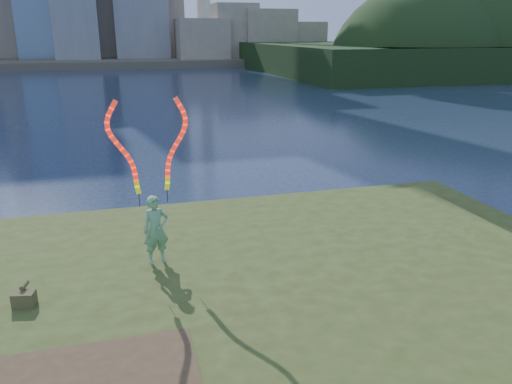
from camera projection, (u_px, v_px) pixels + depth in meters
name	position (u px, v px, depth m)	size (l,w,h in m)	color
ground	(207.00, 313.00, 10.62)	(320.00, 320.00, 0.00)	#18253E
grassy_knoll	(230.00, 366.00, 8.41)	(20.00, 18.00, 0.80)	#354418
far_shore	(121.00, 59.00, 97.55)	(320.00, 40.00, 1.20)	brown
wooded_hill	(504.00, 68.00, 80.77)	(78.00, 50.00, 63.00)	black
woman_with_ribbons	(154.00, 201.00, 10.77)	(1.99, 0.56, 3.95)	#137622
canvas_bag	(24.00, 298.00, 9.35)	(0.44, 0.50, 0.38)	#4B4B26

